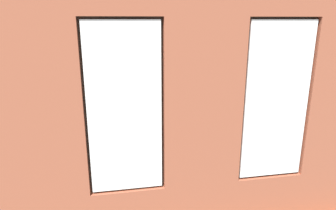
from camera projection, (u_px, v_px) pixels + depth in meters
ground_plane at (164, 148)px, 6.62m from camera, size 6.29×6.25×0.10m
brick_wall_with_windows at (203, 112)px, 3.57m from camera, size 5.69×0.30×3.28m
white_wall_right at (16, 79)px, 5.48m from camera, size 0.10×5.25×3.28m
couch_by_window at (133, 186)px, 4.39m from camera, size 1.78×0.87×0.80m
couch_left at (255, 125)px, 6.91m from camera, size 0.96×1.92×0.80m
coffee_table at (164, 127)px, 6.68m from camera, size 1.38×0.82×0.42m
cup_ceramic at (180, 120)px, 6.86m from camera, size 0.09×0.09×0.11m
candle_jar at (156, 122)px, 6.72m from camera, size 0.08×0.08×0.10m
table_plant_small at (164, 119)px, 6.63m from camera, size 0.15×0.15×0.25m
remote_gray at (170, 126)px, 6.57m from camera, size 0.09×0.18×0.02m
remote_silver at (147, 128)px, 6.47m from camera, size 0.18×0.10×0.02m
media_console at (48, 134)px, 6.50m from camera, size 1.08×0.42×0.56m
tv_flatscreen at (44, 106)px, 6.32m from camera, size 0.99×0.20×0.71m
papasan_chair at (130, 103)px, 8.28m from camera, size 1.17×1.17×0.72m
potted_plant_between_couches at (219, 163)px, 4.62m from camera, size 0.48×0.48×0.81m
potted_plant_mid_room_small at (177, 115)px, 7.69m from camera, size 0.35×0.35×0.48m
potted_plant_beside_window_right at (46, 175)px, 4.00m from camera, size 0.74×0.74×1.05m
potted_plant_by_left_couch at (218, 108)px, 8.14m from camera, size 0.31×0.31×0.55m
potted_plant_near_tv at (67, 142)px, 5.60m from camera, size 0.51×0.51×0.76m
potted_plant_foreground_right at (70, 97)px, 7.98m from camera, size 0.94×0.95×1.13m
potted_plant_corner_near_left at (228, 89)px, 8.84m from camera, size 1.05×0.90×1.52m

